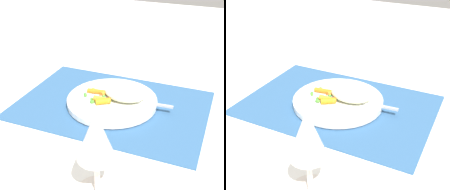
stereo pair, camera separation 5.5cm
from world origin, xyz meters
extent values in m
plane|color=white|center=(0.00, 0.00, 0.00)|extent=(2.40, 2.40, 0.00)
cube|color=#2D5684|center=(0.00, 0.00, 0.00)|extent=(0.49, 0.34, 0.01)
cylinder|color=white|center=(0.00, 0.00, 0.01)|extent=(0.23, 0.23, 0.02)
ellipsoid|color=beige|center=(-0.03, -0.01, 0.04)|extent=(0.11, 0.08, 0.03)
cylinder|color=orange|center=(0.01, 0.03, 0.03)|extent=(0.04, 0.03, 0.02)
cylinder|color=orange|center=(0.02, -0.01, 0.03)|extent=(0.03, 0.05, 0.01)
cylinder|color=orange|center=(0.02, 0.03, 0.03)|extent=(0.04, 0.01, 0.01)
cylinder|color=orange|center=(0.05, -0.01, 0.03)|extent=(0.05, 0.02, 0.01)
sphere|color=green|center=(0.04, -0.02, 0.03)|extent=(0.01, 0.01, 0.01)
sphere|color=#418D3C|center=(0.07, 0.01, 0.03)|extent=(0.01, 0.01, 0.01)
sphere|color=green|center=(0.02, 0.01, 0.03)|extent=(0.01, 0.01, 0.01)
sphere|color=green|center=(0.04, -0.01, 0.03)|extent=(0.01, 0.01, 0.01)
sphere|color=green|center=(0.04, 0.04, 0.03)|extent=(0.01, 0.01, 0.01)
sphere|color=green|center=(0.00, 0.01, 0.03)|extent=(0.01, 0.01, 0.01)
sphere|color=green|center=(0.03, 0.03, 0.03)|extent=(0.01, 0.01, 0.01)
sphere|color=#4C8D32|center=(0.05, 0.03, 0.02)|extent=(0.01, 0.01, 0.01)
sphere|color=#43942E|center=(0.04, 0.04, 0.03)|extent=(0.01, 0.01, 0.01)
sphere|color=green|center=(0.06, -0.02, 0.03)|extent=(0.01, 0.01, 0.01)
sphere|color=green|center=(0.07, 0.02, 0.03)|extent=(0.01, 0.01, 0.01)
sphere|color=#549C33|center=(0.00, 0.02, 0.03)|extent=(0.01, 0.01, 0.01)
cube|color=#B8B8B8|center=(0.01, 0.00, 0.02)|extent=(0.05, 0.02, 0.01)
cube|color=#B8B8B8|center=(-0.09, -0.01, 0.02)|extent=(0.14, 0.02, 0.01)
cylinder|color=silver|center=(-0.09, 0.29, 0.00)|extent=(0.08, 0.08, 0.00)
cylinder|color=silver|center=(-0.09, 0.29, 0.04)|extent=(0.01, 0.01, 0.07)
cone|color=silver|center=(-0.09, 0.29, 0.12)|extent=(0.07, 0.07, 0.09)
camera|label=1|loc=(-0.26, 0.65, 0.42)|focal=49.76mm
camera|label=2|loc=(-0.31, 0.63, 0.42)|focal=49.76mm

